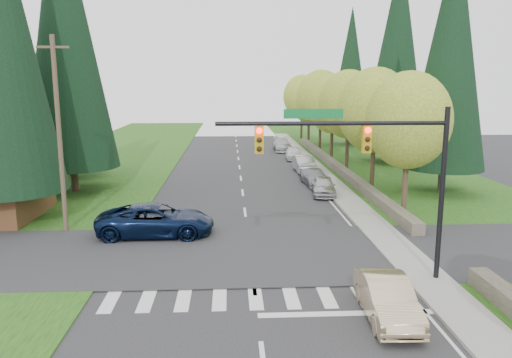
{
  "coord_description": "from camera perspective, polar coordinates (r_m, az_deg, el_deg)",
  "views": [
    {
      "loc": [
        -0.87,
        -13.68,
        7.64
      ],
      "look_at": [
        0.46,
        11.52,
        2.8
      ],
      "focal_mm": 35.0,
      "sensor_mm": 36.0,
      "label": 1
    }
  ],
  "objects": [
    {
      "name": "sidewalk_east",
      "position": [
        37.3,
        9.07,
        -1.0
      ],
      "size": [
        1.8,
        80.0,
        0.13
      ],
      "primitive_type": "cube",
      "color": "gray",
      "rests_on": "ground"
    },
    {
      "name": "parked_car_b",
      "position": [
        38.33,
        6.75,
        0.21
      ],
      "size": [
        2.03,
        4.31,
        1.22
      ],
      "primitive_type": "imported",
      "rotation": [
        0.0,
        0.0,
        0.08
      ],
      "color": "gray",
      "rests_on": "ground"
    },
    {
      "name": "decid_tree_6",
      "position": [
        70.43,
        5.27,
        9.36
      ],
      "size": [
        5.2,
        5.2,
        8.86
      ],
      "color": "#38281C",
      "rests_on": "ground"
    },
    {
      "name": "decid_tree_3",
      "position": [
        49.75,
        8.76,
        8.45
      ],
      "size": [
        5.0,
        5.0,
        8.55
      ],
      "color": "#38281C",
      "rests_on": "ground"
    },
    {
      "name": "parked_car_a",
      "position": [
        34.88,
        7.74,
        -0.79
      ],
      "size": [
        2.0,
        4.02,
        1.32
      ],
      "primitive_type": "imported",
      "rotation": [
        0.0,
        0.0,
        -0.12
      ],
      "color": "#B0B0B5",
      "rests_on": "ground"
    },
    {
      "name": "curb_east",
      "position": [
        37.13,
        7.79,
        -1.02
      ],
      "size": [
        0.2,
        80.0,
        0.13
      ],
      "primitive_type": "cube",
      "color": "gray",
      "rests_on": "ground"
    },
    {
      "name": "conifer_e_b",
      "position": [
        50.35,
        15.85,
        14.04
      ],
      "size": [
        6.12,
        6.12,
        19.8
      ],
      "color": "#38281C",
      "rests_on": "ground"
    },
    {
      "name": "traffic_signal",
      "position": [
        19.11,
        12.95,
        2.6
      ],
      "size": [
        8.7,
        0.37,
        6.8
      ],
      "color": "black",
      "rests_on": "ground"
    },
    {
      "name": "grass_east",
      "position": [
        37.21,
        18.95,
        -1.54
      ],
      "size": [
        14.0,
        110.0,
        0.06
      ],
      "primitive_type": "cube",
      "color": "#1C4111",
      "rests_on": "ground"
    },
    {
      "name": "parked_car_c",
      "position": [
        43.74,
        5.53,
        1.71
      ],
      "size": [
        1.69,
        4.45,
        1.45
      ],
      "primitive_type": "imported",
      "rotation": [
        0.0,
        0.0,
        0.04
      ],
      "color": "#AEAEB3",
      "rests_on": "ground"
    },
    {
      "name": "decid_tree_4",
      "position": [
        56.63,
        7.42,
        9.17
      ],
      "size": [
        5.4,
        5.4,
        9.18
      ],
      "color": "#38281C",
      "rests_on": "ground"
    },
    {
      "name": "parked_car_e",
      "position": [
        57.42,
        3.02,
        3.88
      ],
      "size": [
        1.97,
        4.74,
        1.37
      ],
      "primitive_type": "imported",
      "rotation": [
        0.0,
        0.0,
        0.01
      ],
      "color": "#A8A8AD",
      "rests_on": "ground"
    },
    {
      "name": "conifer_w_c",
      "position": [
        37.56,
        -21.06,
        15.74
      ],
      "size": [
        6.46,
        6.46,
        20.8
      ],
      "color": "#38281C",
      "rests_on": "ground"
    },
    {
      "name": "cross_street",
      "position": [
        23.0,
        -0.68,
        -8.54
      ],
      "size": [
        120.0,
        8.0,
        0.1
      ],
      "primitive_type": "cube",
      "color": "#28282B",
      "rests_on": "ground"
    },
    {
      "name": "decid_tree_1",
      "position": [
        36.19,
        13.43,
        7.64
      ],
      "size": [
        5.2,
        5.2,
        8.8
      ],
      "color": "#38281C",
      "rests_on": "ground"
    },
    {
      "name": "decid_tree_0",
      "position": [
        29.53,
        17.04,
        6.42
      ],
      "size": [
        4.8,
        4.8,
        8.37
      ],
      "color": "#38281C",
      "rests_on": "ground"
    },
    {
      "name": "suv_navy",
      "position": [
        25.89,
        -11.36,
        -4.65
      ],
      "size": [
        5.89,
        2.77,
        1.63
      ],
      "primitive_type": "imported",
      "rotation": [
        0.0,
        0.0,
        1.58
      ],
      "color": "#0A1633",
      "rests_on": "ground"
    },
    {
      "name": "conifer_e_a",
      "position": [
        36.88,
        21.38,
        13.47
      ],
      "size": [
        5.44,
        5.44,
        17.8
      ],
      "color": "#38281C",
      "rests_on": "ground"
    },
    {
      "name": "parked_car_d",
      "position": [
        51.01,
        4.3,
        2.96
      ],
      "size": [
        1.83,
        3.97,
        1.32
      ],
      "primitive_type": "imported",
      "rotation": [
        0.0,
        0.0,
        -0.07
      ],
      "color": "silver",
      "rests_on": "ground"
    },
    {
      "name": "decid_tree_5",
      "position": [
        63.51,
        6.09,
        8.89
      ],
      "size": [
        4.8,
        4.8,
        8.3
      ],
      "color": "#38281C",
      "rests_on": "ground"
    },
    {
      "name": "stone_wall_north",
      "position": [
        45.29,
        9.1,
        1.45
      ],
      "size": [
        0.7,
        40.0,
        0.7
      ],
      "primitive_type": "cube",
      "color": "#4C4438",
      "rests_on": "ground"
    },
    {
      "name": "ground",
      "position": [
        15.69,
        0.58,
        -18.27
      ],
      "size": [
        120.0,
        120.0,
        0.0
      ],
      "primitive_type": "plane",
      "color": "#28282B",
      "rests_on": "ground"
    },
    {
      "name": "decid_tree_2",
      "position": [
        42.89,
        10.54,
        8.39
      ],
      "size": [
        5.0,
        5.0,
        8.82
      ],
      "color": "#38281C",
      "rests_on": "ground"
    },
    {
      "name": "sedan_champagne",
      "position": [
        17.42,
        14.77,
        -13.05
      ],
      "size": [
        1.61,
        4.19,
        1.36
      ],
      "primitive_type": "imported",
      "rotation": [
        0.0,
        0.0,
        -0.04
      ],
      "color": "beige",
      "rests_on": "ground"
    },
    {
      "name": "utility_pole",
      "position": [
        27.21,
        -21.57,
        4.83
      ],
      "size": [
        1.6,
        0.24,
        10.0
      ],
      "color": "#473828",
      "rests_on": "ground"
    },
    {
      "name": "grass_west",
      "position": [
        36.6,
        -22.31,
        -1.97
      ],
      "size": [
        14.0,
        110.0,
        0.06
      ],
      "primitive_type": "cube",
      "color": "#1C4111",
      "rests_on": "ground"
    },
    {
      "name": "conifer_w_e",
      "position": [
        43.78,
        -21.08,
        13.62
      ],
      "size": [
        5.78,
        5.78,
        18.8
      ],
      "color": "#38281C",
      "rests_on": "ground"
    },
    {
      "name": "conifer_e_c",
      "position": [
        63.47,
        10.78,
        12.15
      ],
      "size": [
        5.1,
        5.1,
        16.8
      ],
      "color": "#38281C",
      "rests_on": "ground"
    }
  ]
}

